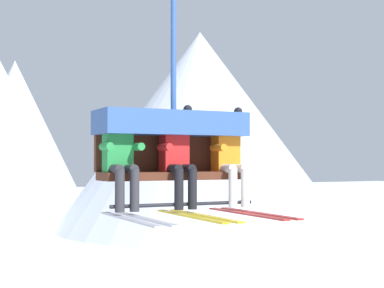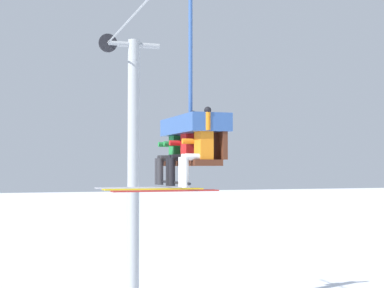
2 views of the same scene
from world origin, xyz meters
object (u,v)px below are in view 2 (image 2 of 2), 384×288
Objects in this scene: lift_tower_near at (133,173)px; skier_orange at (197,148)px; chairlift_chair at (194,131)px; skier_green at (170,152)px; skier_red at (183,149)px.

skier_orange is (8.58, -0.92, 0.48)m from lift_tower_near.
chairlift_chair is 0.83m from skier_orange.
skier_green is 0.73m from skier_red.
skier_red is 1.00× the size of skier_orange.
skier_red is (0.00, -0.21, -0.32)m from chairlift_chair.
skier_red is at bearing -89.11° from chairlift_chair.
chairlift_chair is at bearing 163.79° from skier_orange.
lift_tower_near reaches higher than chairlift_chair.
chairlift_chair is 0.84m from skier_green.
skier_red and skier_orange have the same top height.
lift_tower_near is 7.92m from chairlift_chair.
lift_tower_near is 5.12× the size of skier_red.
skier_green is (-0.73, -0.22, -0.34)m from chairlift_chair.
chairlift_chair is 2.40× the size of skier_red.
chairlift_chair is (7.85, -0.71, 0.80)m from lift_tower_near.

